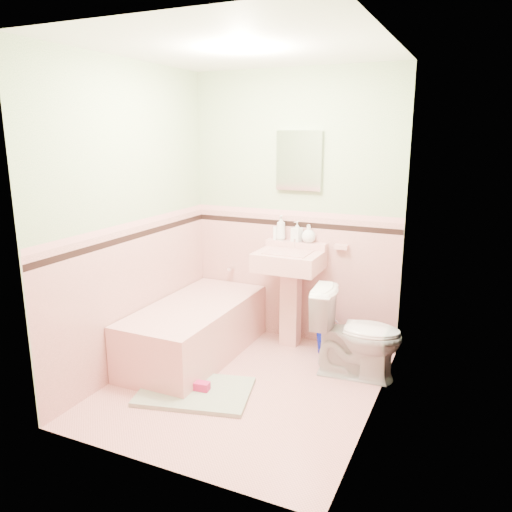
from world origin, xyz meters
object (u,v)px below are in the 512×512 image
at_px(sink, 289,300).
at_px(soap_bottle_left, 281,228).
at_px(bucket, 328,341).
at_px(soap_bottle_mid, 297,231).
at_px(bathtub, 195,332).
at_px(toilet, 357,333).
at_px(soap_bottle_right, 309,234).
at_px(shoe, 199,386).
at_px(medicine_cabinet, 299,161).

height_order(sink, soap_bottle_left, soap_bottle_left).
bearing_deg(bucket, soap_bottle_mid, 156.57).
bearing_deg(bathtub, toilet, 8.88).
bearing_deg(bucket, soap_bottle_right, 148.33).
height_order(bucket, shoe, bucket).
bearing_deg(bathtub, shoe, -56.63).
bearing_deg(toilet, medicine_cabinet, 48.82).
relative_size(sink, shoe, 5.79).
relative_size(soap_bottle_mid, soap_bottle_right, 1.14).
distance_m(soap_bottle_right, toilet, 1.03).
relative_size(soap_bottle_mid, shoe, 1.20).
bearing_deg(soap_bottle_mid, bucket, -23.43).
bearing_deg(soap_bottle_left, medicine_cabinet, 11.03).
xyz_separation_m(bathtub, soap_bottle_right, (0.80, 0.71, 0.83)).
relative_size(toilet, shoe, 4.67).
relative_size(medicine_cabinet, soap_bottle_mid, 2.82).
xyz_separation_m(sink, shoe, (-0.30, -1.11, -0.39)).
bearing_deg(medicine_cabinet, shoe, -102.80).
bearing_deg(sink, bathtub, -142.07).
bearing_deg(soap_bottle_right, toilet, -39.77).
height_order(bathtub, toilet, toilet).
xyz_separation_m(soap_bottle_left, shoe, (-0.15, -1.29, -1.02)).
xyz_separation_m(soap_bottle_right, shoe, (-0.42, -1.29, -0.99)).
bearing_deg(medicine_cabinet, sink, -90.00).
relative_size(bathtub, toilet, 2.05).
xyz_separation_m(soap_bottle_left, bucket, (0.54, -0.16, -0.97)).
height_order(sink, toilet, sink).
xyz_separation_m(bathtub, soap_bottle_mid, (0.68, 0.71, 0.84)).
bearing_deg(bathtub, soap_bottle_mid, 46.07).
relative_size(toilet, bucket, 3.25).
bearing_deg(soap_bottle_mid, toilet, -34.94).
distance_m(bathtub, bucket, 1.20).
height_order(bathtub, bucket, bathtub).
distance_m(sink, soap_bottle_mid, 0.63).
bearing_deg(soap_bottle_left, shoe, -96.45).
xyz_separation_m(medicine_cabinet, soap_bottle_left, (-0.15, -0.03, -0.62)).
height_order(sink, medicine_cabinet, medicine_cabinet).
distance_m(soap_bottle_left, shoe, 1.65).
relative_size(soap_bottle_right, shoe, 1.05).
xyz_separation_m(medicine_cabinet, toilet, (0.71, -0.52, -1.33)).
bearing_deg(sink, toilet, -23.81).
distance_m(sink, shoe, 1.21).
bearing_deg(bathtub, soap_bottle_left, 53.46).
relative_size(sink, toilet, 1.24).
relative_size(soap_bottle_left, bucket, 1.02).
bearing_deg(bucket, toilet, -45.27).
xyz_separation_m(soap_bottle_mid, bucket, (0.38, -0.16, -0.95)).
height_order(soap_bottle_left, soap_bottle_right, soap_bottle_left).
bearing_deg(bathtub, sink, 37.93).
xyz_separation_m(bathtub, medicine_cabinet, (0.68, 0.74, 1.47)).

